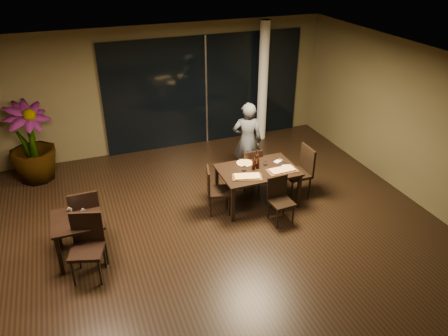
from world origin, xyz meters
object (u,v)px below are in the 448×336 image
bottle_a (254,163)px  bottle_c (257,158)px  chair_main_left (214,188)px  diner (247,141)px  main_table (258,173)px  chair_main_far (250,167)px  chair_main_near (279,197)px  chair_side_near (87,242)px  potted_plant (31,143)px  chair_main_right (301,169)px  side_table (78,225)px  bottle_b (258,162)px  chair_side_far (85,213)px

bottle_a → bottle_c: bottle_c is taller
chair_main_left → diner: 1.58m
main_table → bottle_c: bearing=79.5°
main_table → chair_main_far: (0.10, 0.57, -0.17)m
chair_main_far → chair_main_near: chair_main_far is taller
chair_side_near → bottle_c: size_ratio=2.99×
potted_plant → bottle_a: bearing=-32.1°
main_table → bottle_a: 0.23m
chair_main_left → diner: diner is taller
chair_main_far → chair_side_near: size_ratio=0.85×
chair_main_far → chair_main_right: chair_main_right is taller
diner → bottle_c: (-0.20, -0.92, 0.07)m
chair_main_left → chair_side_near: size_ratio=0.89×
chair_side_near → diner: bearing=46.5°
main_table → chair_main_left: 0.91m
side_table → bottle_c: 3.49m
main_table → chair_side_near: bearing=-163.7°
chair_main_near → bottle_b: 0.84m
main_table → bottle_b: 0.22m
chair_side_near → chair_main_right: bearing=29.0°
bottle_a → bottle_c: 0.16m
main_table → chair_side_near: (-3.30, -0.97, -0.09)m
main_table → chair_main_near: size_ratio=1.71×
bottle_a → bottle_b: 0.10m
chair_main_left → chair_side_far: 2.37m
chair_main_near → bottle_c: 0.93m
main_table → chair_side_far: chair_side_far is taller
main_table → chair_main_far: size_ratio=1.66×
diner → bottle_c: diner is taller
side_table → chair_main_near: 3.54m
side_table → potted_plant: (-0.71, 3.04, 0.25)m
chair_main_near → chair_main_right: chair_main_right is taller
chair_main_far → chair_side_near: chair_side_near is taller
chair_main_far → diner: (0.13, 0.48, 0.36)m
chair_main_far → potted_plant: size_ratio=0.52×
chair_main_far → bottle_c: size_ratio=2.56×
chair_main_near → bottle_b: bearing=96.0°
diner → chair_main_far: bearing=94.9°
chair_main_far → chair_main_left: bearing=29.7°
diner → bottle_a: size_ratio=6.17×
chair_side_near → bottle_b: (3.31, 1.01, 0.30)m
chair_main_far → chair_main_near: (0.04, -1.26, -0.01)m
main_table → bottle_b: (0.01, 0.04, 0.22)m
side_table → bottle_b: size_ratio=2.82×
main_table → chair_side_near: 3.44m
chair_side_far → chair_main_left: bearing=-178.2°
chair_main_near → bottle_b: bottle_b is taller
chair_main_near → bottle_c: (-0.11, 0.82, 0.44)m
chair_side_far → bottle_b: 3.29m
chair_main_right → chair_side_far: bearing=-89.9°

